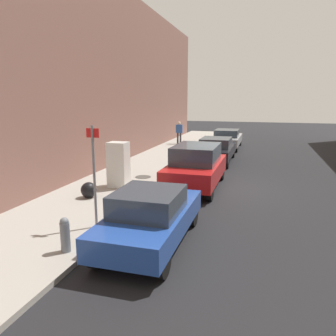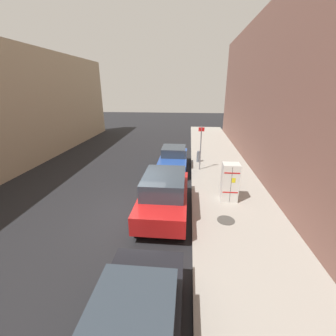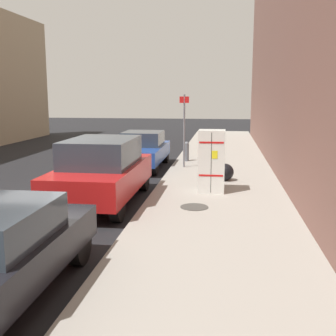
{
  "view_description": "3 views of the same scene",
  "coord_description": "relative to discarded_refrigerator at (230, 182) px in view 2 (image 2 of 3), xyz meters",
  "views": [
    {
      "loc": [
        1.31,
        -13.18,
        3.6
      ],
      "look_at": [
        -2.59,
        0.11,
        0.65
      ],
      "focal_mm": 35.0,
      "sensor_mm": 36.0,
      "label": 1
    },
    {
      "loc": [
        -2.21,
        8.13,
        5.16
      ],
      "look_at": [
        -1.17,
        -2.98,
        1.1
      ],
      "focal_mm": 24.0,
      "sensor_mm": 36.0,
      "label": 2
    },
    {
      "loc": [
        -4.51,
        10.47,
        2.94
      ],
      "look_at": [
        -2.8,
        -2.19,
        0.68
      ],
      "focal_mm": 45.0,
      "sensor_mm": 36.0,
      "label": 3
    }
  ],
  "objects": [
    {
      "name": "manhole_cover",
      "position": [
        0.36,
        1.78,
        -0.89
      ],
      "size": [
        0.7,
        0.7,
        0.02
      ],
      "primitive_type": "cylinder",
      "color": "#47443F",
      "rests_on": "sidewalk_slab"
    },
    {
      "name": "ground_plane",
      "position": [
        4.16,
        1.53,
        -1.03
      ],
      "size": [
        80.0,
        80.0,
        0.0
      ],
      "primitive_type": "plane",
      "color": "black"
    },
    {
      "name": "trash_bag",
      "position": [
        -0.4,
        -1.67,
        -0.62
      ],
      "size": [
        0.56,
        0.56,
        0.56
      ],
      "primitive_type": "sphere",
      "color": "black",
      "rests_on": "sidewalk_slab"
    },
    {
      "name": "fire_hydrant",
      "position": [
        1.23,
        -5.58,
        -0.48
      ],
      "size": [
        0.22,
        0.22,
        0.83
      ],
      "color": "slate",
      "rests_on": "sidewalk_slab"
    },
    {
      "name": "street_sign_post",
      "position": [
        1.18,
        -4.05,
        0.65
      ],
      "size": [
        0.36,
        0.07,
        2.79
      ],
      "color": "slate",
      "rests_on": "sidewalk_slab"
    },
    {
      "name": "parked_hatchback_blue",
      "position": [
        2.89,
        -4.4,
        -0.29
      ],
      "size": [
        1.72,
        4.12,
        1.45
      ],
      "color": "#23479E",
      "rests_on": "ground"
    },
    {
      "name": "parked_suv_red",
      "position": [
        2.89,
        1.2,
        -0.12
      ],
      "size": [
        1.92,
        4.47,
        1.76
      ],
      "color": "red",
      "rests_on": "ground"
    },
    {
      "name": "sidewalk_slab",
      "position": [
        -0.23,
        1.53,
        -0.96
      ],
      "size": [
        3.85,
        44.0,
        0.13
      ],
      "primitive_type": "cube",
      "color": "#9E998E",
      "rests_on": "ground"
    },
    {
      "name": "discarded_refrigerator",
      "position": [
        0.0,
        0.0,
        0.0
      ],
      "size": [
        0.76,
        0.64,
        1.8
      ],
      "color": "silver",
      "rests_on": "sidewalk_slab"
    }
  ]
}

